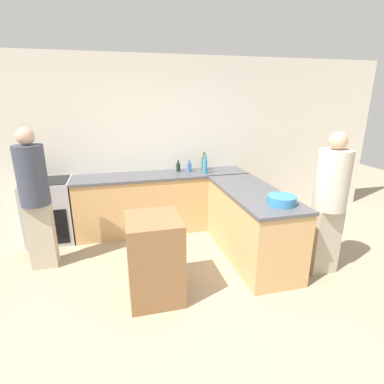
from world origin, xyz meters
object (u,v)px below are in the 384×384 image
at_px(island_table, 154,258).
at_px(dish_soap_bottle, 205,166).
at_px(range_oven, 50,211).
at_px(wine_bottle_dark, 178,167).
at_px(water_bottle_blue, 189,167).
at_px(olive_oil_bottle, 204,163).
at_px(mixing_bowl, 281,200).
at_px(person_by_range, 35,195).
at_px(person_at_peninsula, 329,200).

xyz_separation_m(island_table, dish_soap_bottle, (1.03, 1.59, 0.60)).
distance_m(range_oven, island_table, 2.16).
bearing_deg(wine_bottle_dark, island_table, -109.56).
distance_m(water_bottle_blue, olive_oil_bottle, 0.26).
relative_size(mixing_bowl, water_bottle_blue, 1.67).
relative_size(island_table, olive_oil_bottle, 2.99).
bearing_deg(range_oven, person_by_range, -87.27).
bearing_deg(person_at_peninsula, range_oven, 153.04).
distance_m(dish_soap_bottle, person_by_range, 2.41).
bearing_deg(mixing_bowl, olive_oil_bottle, 101.67).
bearing_deg(dish_soap_bottle, olive_oil_bottle, 77.44).
distance_m(wine_bottle_dark, person_at_peninsula, 2.33).
bearing_deg(range_oven, wine_bottle_dark, 3.56).
distance_m(person_by_range, person_at_peninsula, 3.49).
bearing_deg(mixing_bowl, wine_bottle_dark, 113.59).
distance_m(mixing_bowl, person_at_peninsula, 0.62).
bearing_deg(island_table, range_oven, 127.78).
xyz_separation_m(range_oven, wine_bottle_dark, (1.97, 0.12, 0.53)).
height_order(dish_soap_bottle, person_at_peninsula, person_at_peninsula).
bearing_deg(person_by_range, island_table, -36.10).
distance_m(island_table, water_bottle_blue, 2.03).
bearing_deg(olive_oil_bottle, wine_bottle_dark, 176.24).
height_order(range_oven, wine_bottle_dark, wine_bottle_dark).
height_order(wine_bottle_dark, person_at_peninsula, person_at_peninsula).
height_order(island_table, person_by_range, person_by_range).
distance_m(olive_oil_bottle, person_at_peninsula, 2.07).
bearing_deg(water_bottle_blue, mixing_bowl, -70.38).
height_order(island_table, mixing_bowl, mixing_bowl).
bearing_deg(mixing_bowl, dish_soap_bottle, 104.86).
bearing_deg(dish_soap_bottle, person_by_range, -164.39).
xyz_separation_m(range_oven, water_bottle_blue, (2.14, 0.06, 0.53)).
height_order(range_oven, water_bottle_blue, water_bottle_blue).
bearing_deg(person_at_peninsula, water_bottle_blue, 124.93).
height_order(dish_soap_bottle, person_by_range, person_by_range).
relative_size(water_bottle_blue, person_at_peninsula, 0.11).
relative_size(wine_bottle_dark, person_by_range, 0.10).
distance_m(island_table, dish_soap_bottle, 1.98).
bearing_deg(wine_bottle_dark, dish_soap_bottle, -32.93).
relative_size(range_oven, wine_bottle_dark, 5.20).
bearing_deg(island_table, person_by_range, 143.90).
distance_m(water_bottle_blue, wine_bottle_dark, 0.18).
relative_size(range_oven, island_table, 1.03).
xyz_separation_m(island_table, wine_bottle_dark, (0.65, 1.83, 0.54)).
xyz_separation_m(range_oven, dish_soap_bottle, (2.35, -0.12, 0.58)).
height_order(olive_oil_bottle, dish_soap_bottle, dish_soap_bottle).
bearing_deg(water_bottle_blue, dish_soap_bottle, -41.17).
relative_size(island_table, person_by_range, 0.52).
bearing_deg(water_bottle_blue, olive_oil_bottle, 7.49).
bearing_deg(person_by_range, mixing_bowl, -18.89).
relative_size(island_table, mixing_bowl, 2.85).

